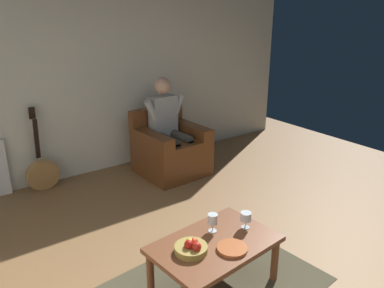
{
  "coord_description": "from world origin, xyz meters",
  "views": [
    {
      "loc": [
        1.82,
        1.49,
        2.1
      ],
      "look_at": [
        -0.3,
        -1.49,
        0.79
      ],
      "focal_mm": 35.38,
      "sensor_mm": 36.0,
      "label": 1
    }
  ],
  "objects_px": {
    "wine_glass_near": "(213,220)",
    "person_seated": "(168,123)",
    "guitar": "(42,172)",
    "wine_glass_far": "(246,217)",
    "armchair": "(170,150)",
    "decorative_dish": "(232,248)",
    "fruit_bowl": "(191,247)",
    "coffee_table": "(215,249)"
  },
  "relations": [
    {
      "from": "wine_glass_near",
      "to": "person_seated",
      "type": "bearing_deg",
      "value": -112.98
    },
    {
      "from": "guitar",
      "to": "wine_glass_far",
      "type": "xyz_separation_m",
      "value": [
        -0.95,
        2.57,
        0.28
      ]
    },
    {
      "from": "armchair",
      "to": "wine_glass_far",
      "type": "relative_size",
      "value": 6.17
    },
    {
      "from": "decorative_dish",
      "to": "wine_glass_near",
      "type": "bearing_deg",
      "value": -97.33
    },
    {
      "from": "decorative_dish",
      "to": "armchair",
      "type": "bearing_deg",
      "value": -111.44
    },
    {
      "from": "fruit_bowl",
      "to": "decorative_dish",
      "type": "distance_m",
      "value": 0.31
    },
    {
      "from": "coffee_table",
      "to": "wine_glass_near",
      "type": "relative_size",
      "value": 6.59
    },
    {
      "from": "armchair",
      "to": "fruit_bowl",
      "type": "xyz_separation_m",
      "value": [
        1.16,
        2.13,
        0.14
      ]
    },
    {
      "from": "guitar",
      "to": "fruit_bowl",
      "type": "height_order",
      "value": "guitar"
    },
    {
      "from": "armchair",
      "to": "coffee_table",
      "type": "bearing_deg",
      "value": 63.3
    },
    {
      "from": "guitar",
      "to": "wine_glass_far",
      "type": "bearing_deg",
      "value": 110.19
    },
    {
      "from": "armchair",
      "to": "wine_glass_near",
      "type": "xyz_separation_m",
      "value": [
        0.86,
        2.0,
        0.2
      ]
    },
    {
      "from": "person_seated",
      "to": "decorative_dish",
      "type": "xyz_separation_m",
      "value": [
        0.9,
        2.31,
        -0.26
      ]
    },
    {
      "from": "wine_glass_near",
      "to": "wine_glass_far",
      "type": "distance_m",
      "value": 0.28
    },
    {
      "from": "coffee_table",
      "to": "decorative_dish",
      "type": "distance_m",
      "value": 0.17
    },
    {
      "from": "coffee_table",
      "to": "wine_glass_near",
      "type": "xyz_separation_m",
      "value": [
        -0.08,
        -0.13,
        0.16
      ]
    },
    {
      "from": "decorative_dish",
      "to": "guitar",
      "type": "bearing_deg",
      "value": -76.5
    },
    {
      "from": "wine_glass_near",
      "to": "decorative_dish",
      "type": "relative_size",
      "value": 0.67
    },
    {
      "from": "guitar",
      "to": "wine_glass_far",
      "type": "height_order",
      "value": "guitar"
    },
    {
      "from": "guitar",
      "to": "decorative_dish",
      "type": "relative_size",
      "value": 4.44
    },
    {
      "from": "fruit_bowl",
      "to": "guitar",
      "type": "bearing_deg",
      "value": -81.3
    },
    {
      "from": "person_seated",
      "to": "decorative_dish",
      "type": "relative_size",
      "value": 5.54
    },
    {
      "from": "wine_glass_near",
      "to": "guitar",
      "type": "bearing_deg",
      "value": -74.25
    },
    {
      "from": "guitar",
      "to": "person_seated",
      "type": "bearing_deg",
      "value": 164.38
    },
    {
      "from": "armchair",
      "to": "wine_glass_near",
      "type": "height_order",
      "value": "armchair"
    },
    {
      "from": "guitar",
      "to": "fruit_bowl",
      "type": "relative_size",
      "value": 4.16
    },
    {
      "from": "wine_glass_far",
      "to": "coffee_table",
      "type": "bearing_deg",
      "value": 2.73
    },
    {
      "from": "person_seated",
      "to": "wine_glass_near",
      "type": "relative_size",
      "value": 8.31
    },
    {
      "from": "person_seated",
      "to": "wine_glass_far",
      "type": "distance_m",
      "value": 2.23
    },
    {
      "from": "person_seated",
      "to": "guitar",
      "type": "bearing_deg",
      "value": -18.51
    },
    {
      "from": "wine_glass_near",
      "to": "wine_glass_far",
      "type": "height_order",
      "value": "wine_glass_near"
    },
    {
      "from": "wine_glass_near",
      "to": "fruit_bowl",
      "type": "bearing_deg",
      "value": 22.99
    },
    {
      "from": "coffee_table",
      "to": "fruit_bowl",
      "type": "relative_size",
      "value": 4.11
    },
    {
      "from": "wine_glass_far",
      "to": "decorative_dish",
      "type": "height_order",
      "value": "wine_glass_far"
    },
    {
      "from": "armchair",
      "to": "wine_glass_near",
      "type": "relative_size",
      "value": 5.56
    },
    {
      "from": "armchair",
      "to": "guitar",
      "type": "bearing_deg",
      "value": -19.32
    },
    {
      "from": "wine_glass_far",
      "to": "guitar",
      "type": "bearing_deg",
      "value": -69.81
    },
    {
      "from": "person_seated",
      "to": "armchair",
      "type": "bearing_deg",
      "value": 90.0
    },
    {
      "from": "fruit_bowl",
      "to": "wine_glass_far",
      "type": "bearing_deg",
      "value": -178.68
    },
    {
      "from": "armchair",
      "to": "fruit_bowl",
      "type": "relative_size",
      "value": 3.47
    },
    {
      "from": "guitar",
      "to": "armchair",
      "type": "bearing_deg",
      "value": 163.57
    },
    {
      "from": "fruit_bowl",
      "to": "person_seated",
      "type": "bearing_deg",
      "value": -118.27
    }
  ]
}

